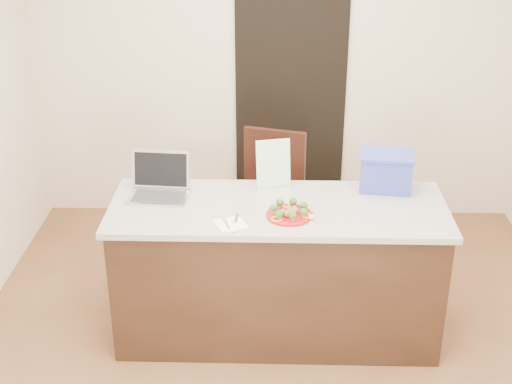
{
  "coord_description": "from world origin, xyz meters",
  "views": [
    {
      "loc": [
        -0.03,
        -3.62,
        2.86
      ],
      "look_at": [
        -0.13,
        0.2,
        1.04
      ],
      "focal_mm": 50.0,
      "sensor_mm": 36.0,
      "label": 1
    }
  ],
  "objects_px": {
    "plate": "(289,215)",
    "laptop": "(160,184)",
    "island": "(277,270)",
    "yogurt_bottle": "(311,218)",
    "blue_box": "(386,171)",
    "napkin": "(231,224)",
    "chair": "(274,193)"
  },
  "relations": [
    {
      "from": "island",
      "to": "yogurt_bottle",
      "type": "height_order",
      "value": "yogurt_bottle"
    },
    {
      "from": "napkin",
      "to": "chair",
      "type": "relative_size",
      "value": 0.15
    },
    {
      "from": "island",
      "to": "yogurt_bottle",
      "type": "bearing_deg",
      "value": -46.64
    },
    {
      "from": "napkin",
      "to": "plate",
      "type": "bearing_deg",
      "value": 18.64
    },
    {
      "from": "plate",
      "to": "laptop",
      "type": "relative_size",
      "value": 0.71
    },
    {
      "from": "plate",
      "to": "chair",
      "type": "relative_size",
      "value": 0.26
    },
    {
      "from": "blue_box",
      "to": "chair",
      "type": "relative_size",
      "value": 0.35
    },
    {
      "from": "island",
      "to": "blue_box",
      "type": "distance_m",
      "value": 0.93
    },
    {
      "from": "island",
      "to": "blue_box",
      "type": "relative_size",
      "value": 5.67
    },
    {
      "from": "island",
      "to": "laptop",
      "type": "height_order",
      "value": "laptop"
    },
    {
      "from": "napkin",
      "to": "chair",
      "type": "distance_m",
      "value": 1.18
    },
    {
      "from": "chair",
      "to": "blue_box",
      "type": "bearing_deg",
      "value": -24.39
    },
    {
      "from": "napkin",
      "to": "yogurt_bottle",
      "type": "height_order",
      "value": "yogurt_bottle"
    },
    {
      "from": "napkin",
      "to": "blue_box",
      "type": "distance_m",
      "value": 1.09
    },
    {
      "from": "yogurt_bottle",
      "to": "chair",
      "type": "relative_size",
      "value": 0.06
    },
    {
      "from": "plate",
      "to": "yogurt_bottle",
      "type": "bearing_deg",
      "value": -29.48
    },
    {
      "from": "laptop",
      "to": "chair",
      "type": "distance_m",
      "value": 1.08
    },
    {
      "from": "napkin",
      "to": "laptop",
      "type": "distance_m",
      "value": 0.62
    },
    {
      "from": "plate",
      "to": "napkin",
      "type": "xyz_separation_m",
      "value": [
        -0.34,
        -0.11,
        -0.01
      ]
    },
    {
      "from": "plate",
      "to": "napkin",
      "type": "height_order",
      "value": "plate"
    },
    {
      "from": "napkin",
      "to": "laptop",
      "type": "bearing_deg",
      "value": 139.4
    },
    {
      "from": "laptop",
      "to": "plate",
      "type": "bearing_deg",
      "value": -15.05
    },
    {
      "from": "plate",
      "to": "yogurt_bottle",
      "type": "relative_size",
      "value": 4.34
    },
    {
      "from": "plate",
      "to": "blue_box",
      "type": "relative_size",
      "value": 0.75
    },
    {
      "from": "island",
      "to": "plate",
      "type": "bearing_deg",
      "value": -63.47
    },
    {
      "from": "yogurt_bottle",
      "to": "chair",
      "type": "xyz_separation_m",
      "value": [
        -0.22,
        1.06,
        -0.35
      ]
    },
    {
      "from": "laptop",
      "to": "blue_box",
      "type": "distance_m",
      "value": 1.43
    },
    {
      "from": "napkin",
      "to": "laptop",
      "type": "height_order",
      "value": "laptop"
    },
    {
      "from": "island",
      "to": "chair",
      "type": "bearing_deg",
      "value": 91.67
    },
    {
      "from": "yogurt_bottle",
      "to": "laptop",
      "type": "bearing_deg",
      "value": 159.09
    },
    {
      "from": "blue_box",
      "to": "yogurt_bottle",
      "type": "bearing_deg",
      "value": -128.9
    },
    {
      "from": "island",
      "to": "napkin",
      "type": "distance_m",
      "value": 0.59
    }
  ]
}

